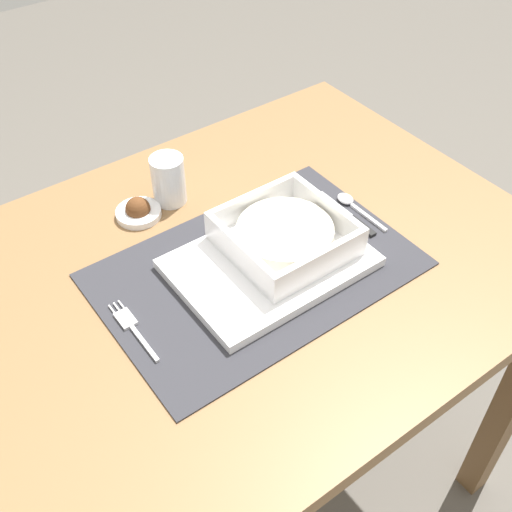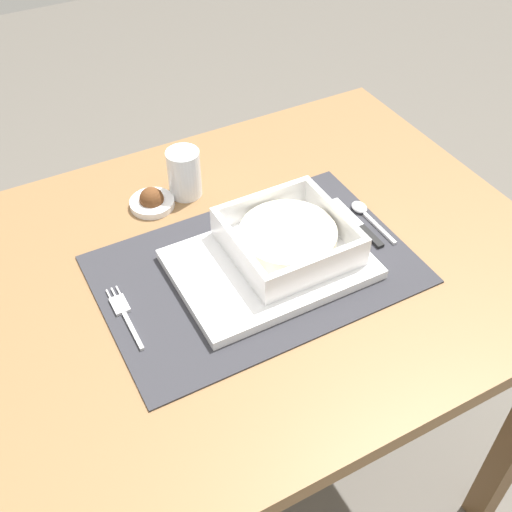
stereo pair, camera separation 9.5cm
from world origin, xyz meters
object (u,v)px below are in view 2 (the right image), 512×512
(dining_table, at_px, (245,306))
(condiment_saucer, at_px, (152,201))
(fork, at_px, (124,312))
(drinking_glass, at_px, (184,175))
(butter_knife, at_px, (360,225))
(spoon, at_px, (364,212))
(porridge_bowl, at_px, (288,239))

(dining_table, relative_size, condiment_saucer, 12.52)
(fork, relative_size, condiment_saucer, 1.68)
(drinking_glass, bearing_deg, dining_table, -86.77)
(butter_knife, bearing_deg, drinking_glass, 133.89)
(condiment_saucer, bearing_deg, spoon, -32.19)
(porridge_bowl, relative_size, spoon, 1.54)
(porridge_bowl, height_order, fork, porridge_bowl)
(butter_knife, height_order, condiment_saucer, condiment_saucer)
(dining_table, distance_m, drinking_glass, 0.25)
(spoon, bearing_deg, fork, -179.35)
(dining_table, distance_m, fork, 0.23)
(dining_table, height_order, fork, fork)
(fork, height_order, drinking_glass, drinking_glass)
(dining_table, xyz_separation_m, drinking_glass, (-0.01, 0.20, 0.15))
(drinking_glass, xyz_separation_m, condiment_saucer, (-0.07, -0.01, -0.03))
(porridge_bowl, bearing_deg, drinking_glass, 108.35)
(fork, bearing_deg, condiment_saucer, 63.16)
(butter_knife, relative_size, drinking_glass, 1.58)
(spoon, bearing_deg, porridge_bowl, -172.61)
(spoon, distance_m, drinking_glass, 0.31)
(dining_table, relative_size, drinking_glass, 11.08)
(fork, relative_size, drinking_glass, 1.49)
(drinking_glass, bearing_deg, butter_knife, -45.87)
(spoon, distance_m, condiment_saucer, 0.36)
(porridge_bowl, height_order, drinking_glass, drinking_glass)
(butter_knife, relative_size, condiment_saucer, 1.79)
(spoon, bearing_deg, drinking_glass, 138.56)
(butter_knife, bearing_deg, spoon, 44.55)
(spoon, height_order, drinking_glass, drinking_glass)
(spoon, xyz_separation_m, butter_knife, (-0.02, -0.02, -0.00))
(dining_table, distance_m, spoon, 0.26)
(fork, xyz_separation_m, spoon, (0.43, 0.02, 0.00))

